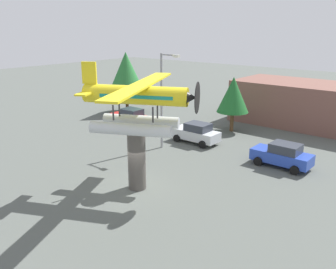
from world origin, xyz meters
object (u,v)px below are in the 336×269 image
Objects in this scene: streetlight_primary at (163,94)px; floatplane_monument at (137,103)px; car_near_red at (131,117)px; display_pedestal at (137,160)px; storefront_building at (302,103)px; tree_east at (233,95)px; car_mid_silver at (196,133)px; tree_west at (126,76)px; car_far_blue at (282,155)px.

floatplane_monument is at bearing -60.62° from streetlight_primary.
car_near_red is at bearing 110.99° from floatplane_monument.
display_pedestal is 0.89× the size of car_near_red.
storefront_building is (1.93, 21.94, -3.27)m from floatplane_monument.
streetlight_primary reaches higher than car_near_red.
storefront_building reaches higher than display_pedestal.
tree_east is (1.76, 8.04, -0.96)m from streetlight_primary.
car_mid_silver is 5.82m from tree_east.
car_mid_silver is at bearing 177.22° from car_near_red.
tree_east is at bearing 4.66° from tree_west.
floatplane_monument is 1.27× the size of streetlight_primary.
car_mid_silver is at bearing -95.76° from tree_east.
streetlight_primary reaches higher than car_mid_silver.
storefront_building is (2.05, 22.00, 0.27)m from display_pedestal.
display_pedestal is 0.72× the size of tree_east.
streetlight_primary is at bearing -31.39° from tree_west.
tree_west reaches higher than display_pedestal.
floatplane_monument is 8.02m from streetlight_primary.
tree_west reaches higher than car_near_red.
car_far_blue is at bearing 13.48° from streetlight_primary.
car_far_blue is at bearing -37.79° from tree_east.
tree_west is at bearing 137.44° from display_pedestal.
display_pedestal is 3.54m from floatplane_monument.
car_mid_silver is at bearing 78.98° from floatplane_monument.
streetlight_primary is at bearing 66.76° from car_mid_silver.
car_far_blue is 0.81× the size of tree_east.
floatplane_monument reaches higher than car_mid_silver.
streetlight_primary is at bearing 13.48° from car_far_blue.
car_near_red is at bearing -137.97° from storefront_building.
car_mid_silver is 0.55× the size of streetlight_primary.
tree_east reaches higher than car_near_red.
tree_west is at bearing -155.04° from storefront_building.
car_mid_silver is 0.32× the size of storefront_building.
tree_east is at bearing -120.41° from storefront_building.
car_near_red is at bearing -2.78° from car_mid_silver.
tree_west reaches higher than car_far_blue.
car_near_red is 8.40m from car_mid_silver.
streetlight_primary is 16.27m from storefront_building.
tree_east is at bearing -37.79° from car_far_blue.
floatplane_monument is at bearing 137.23° from car_near_red.
floatplane_monument reaches higher than tree_east.
floatplane_monument is 15.25m from tree_east.
storefront_building reaches higher than car_far_blue.
car_near_red is at bearing -3.72° from car_far_blue.
floatplane_monument is 22.27m from storefront_building.
display_pedestal is 0.28× the size of storefront_building.
storefront_building is (12.99, 11.71, 1.25)m from car_near_red.
car_mid_silver is (-2.56, 9.88, -0.99)m from display_pedestal.
car_far_blue is 9.86m from tree_east.
car_near_red is 0.55× the size of streetlight_primary.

